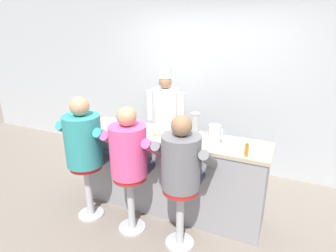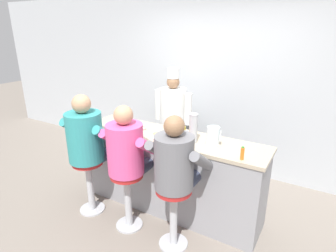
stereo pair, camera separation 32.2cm
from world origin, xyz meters
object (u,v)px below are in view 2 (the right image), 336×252
at_px(mustard_bottle_yellow, 182,131).
at_px(diner_seated_grey, 176,167).
at_px(breakfast_plate, 158,135).
at_px(diner_seated_pink, 127,153).
at_px(diner_seated_teal, 88,140).
at_px(water_pitcher_clear, 213,135).
at_px(cook_in_whites_near, 173,115).
at_px(hot_sauce_bottle_orange, 242,153).
at_px(cup_stack_steel, 193,128).
at_px(cereal_bowl, 131,131).
at_px(ketchup_bottle_red, 175,129).
at_px(coffee_mug_white, 141,126).

xyz_separation_m(mustard_bottle_yellow, diner_seated_grey, (0.18, -0.48, -0.18)).
height_order(breakfast_plate, diner_seated_pink, diner_seated_pink).
distance_m(breakfast_plate, diner_seated_teal, 0.82).
bearing_deg(water_pitcher_clear, diner_seated_teal, -158.56).
bearing_deg(cook_in_whites_near, diner_seated_teal, -101.42).
bearing_deg(hot_sauce_bottle_orange, diner_seated_pink, -164.64).
bearing_deg(cup_stack_steel, cook_in_whites_near, 129.11).
distance_m(cereal_bowl, diner_seated_pink, 0.43).
relative_size(ketchup_bottle_red, mustard_bottle_yellow, 1.11).
distance_m(water_pitcher_clear, coffee_mug_white, 0.94).
relative_size(cereal_bowl, diner_seated_grey, 0.09).
height_order(water_pitcher_clear, diner_seated_grey, diner_seated_grey).
distance_m(coffee_mug_white, cook_in_whites_near, 1.00).
bearing_deg(ketchup_bottle_red, diner_seated_grey, -59.71).
relative_size(cup_stack_steel, diner_seated_grey, 0.22).
relative_size(water_pitcher_clear, diner_seated_pink, 0.13).
distance_m(mustard_bottle_yellow, diner_seated_teal, 1.12).
bearing_deg(diner_seated_pink, water_pitcher_clear, 35.07).
bearing_deg(hot_sauce_bottle_orange, coffee_mug_white, 171.58).
height_order(water_pitcher_clear, breakfast_plate, water_pitcher_clear).
distance_m(water_pitcher_clear, diner_seated_grey, 0.58).
distance_m(ketchup_bottle_red, cook_in_whites_near, 1.20).
height_order(ketchup_bottle_red, hot_sauce_bottle_orange, ketchup_bottle_red).
relative_size(mustard_bottle_yellow, diner_seated_grey, 0.14).
bearing_deg(mustard_bottle_yellow, breakfast_plate, -165.93).
height_order(cup_stack_steel, diner_seated_grey, diner_seated_grey).
bearing_deg(hot_sauce_bottle_orange, diner_seated_grey, -150.29).
relative_size(mustard_bottle_yellow, cereal_bowl, 1.56).
relative_size(cereal_bowl, cook_in_whites_near, 0.08).
xyz_separation_m(diner_seated_teal, diner_seated_grey, (1.18, -0.00, -0.03)).
relative_size(cup_stack_steel, diner_seated_teal, 0.22).
bearing_deg(coffee_mug_white, diner_seated_pink, -69.91).
bearing_deg(cup_stack_steel, cereal_bowl, -171.41).
bearing_deg(cup_stack_steel, diner_seated_grey, -84.67).
height_order(hot_sauce_bottle_orange, water_pitcher_clear, water_pitcher_clear).
bearing_deg(coffee_mug_white, cup_stack_steel, -3.13).
xyz_separation_m(breakfast_plate, coffee_mug_white, (-0.31, 0.10, 0.02)).
xyz_separation_m(ketchup_bottle_red, coffee_mug_white, (-0.50, 0.03, -0.07)).
height_order(mustard_bottle_yellow, diner_seated_pink, diner_seated_pink).
relative_size(water_pitcher_clear, coffee_mug_white, 1.52).
relative_size(coffee_mug_white, diner_seated_pink, 0.09).
bearing_deg(cereal_bowl, hot_sauce_bottle_orange, -1.68).
xyz_separation_m(ketchup_bottle_red, cereal_bowl, (-0.53, -0.12, -0.08)).
bearing_deg(cup_stack_steel, diner_seated_teal, -157.64).
xyz_separation_m(diner_seated_grey, cook_in_whites_near, (-0.88, 1.50, -0.02)).
bearing_deg(cup_stack_steel, water_pitcher_clear, 16.26).
distance_m(ketchup_bottle_red, hot_sauce_bottle_orange, 0.85).
height_order(ketchup_bottle_red, cup_stack_steel, cup_stack_steel).
relative_size(cereal_bowl, cup_stack_steel, 0.41).
bearing_deg(ketchup_bottle_red, diner_seated_teal, -152.18).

